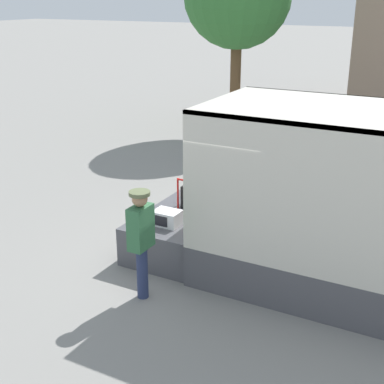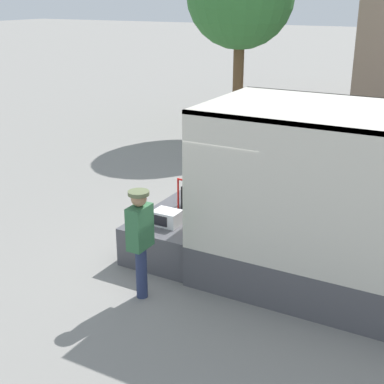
{
  "view_description": "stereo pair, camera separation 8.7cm",
  "coord_description": "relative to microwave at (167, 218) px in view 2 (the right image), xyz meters",
  "views": [
    {
      "loc": [
        3.82,
        -8.08,
        4.56
      ],
      "look_at": [
        -0.4,
        -0.2,
        1.26
      ],
      "focal_mm": 50.0,
      "sensor_mm": 36.0,
      "label": 1
    },
    {
      "loc": [
        3.89,
        -8.04,
        4.56
      ],
      "look_at": [
        -0.4,
        -0.2,
        1.26
      ],
      "focal_mm": 50.0,
      "sensor_mm": 36.0,
      "label": 2
    }
  ],
  "objects": [
    {
      "name": "ground_plane",
      "position": [
        0.69,
        0.59,
        -0.85
      ],
      "size": [
        160.0,
        160.0,
        0.0
      ],
      "primitive_type": "plane",
      "color": "gray"
    },
    {
      "name": "tailgate_deck",
      "position": [
        -0.01,
        0.59,
        -0.49
      ],
      "size": [
        1.39,
        2.35,
        0.71
      ],
      "primitive_type": "cube",
      "color": "#4C4C51",
      "rests_on": "ground"
    },
    {
      "name": "microwave",
      "position": [
        0.0,
        0.0,
        0.0
      ],
      "size": [
        0.47,
        0.36,
        0.27
      ],
      "color": "white",
      "rests_on": "tailgate_deck"
    },
    {
      "name": "portable_generator",
      "position": [
        0.08,
        1.0,
        0.1
      ],
      "size": [
        0.58,
        0.5,
        0.62
      ],
      "color": "black",
      "rests_on": "tailgate_deck"
    },
    {
      "name": "worker_person",
      "position": [
        0.28,
        -1.26,
        0.27
      ],
      "size": [
        0.32,
        0.44,
        1.81
      ],
      "color": "navy",
      "rests_on": "ground"
    }
  ]
}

